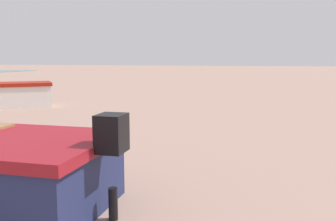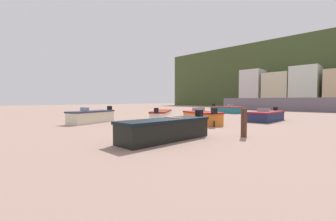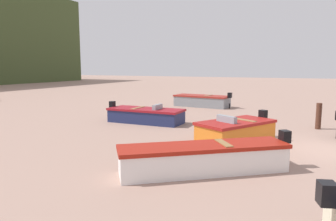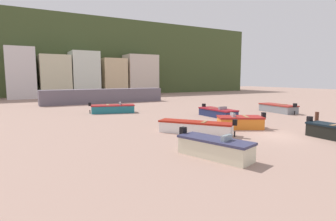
{
  "view_description": "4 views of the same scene",
  "coord_description": "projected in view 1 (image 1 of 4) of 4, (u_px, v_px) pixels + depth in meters",
  "views": [
    {
      "loc": [
        5.75,
        13.11,
        1.72
      ],
      "look_at": [
        -0.17,
        11.53,
        0.86
      ],
      "focal_mm": 40.03,
      "sensor_mm": 36.0,
      "label": 1
    },
    {
      "loc": [
        8.84,
        -9.84,
        1.76
      ],
      "look_at": [
        -2.0,
        1.49,
        1.02
      ],
      "focal_mm": 23.11,
      "sensor_mm": 36.0,
      "label": 2
    },
    {
      "loc": [
        -13.62,
        0.51,
        3.26
      ],
      "look_at": [
        0.2,
        6.88,
        1.11
      ],
      "focal_mm": 33.53,
      "sensor_mm": 36.0,
      "label": 3
    },
    {
      "loc": [
        -15.67,
        -12.16,
        3.96
      ],
      "look_at": [
        -2.04,
        11.98,
        0.6
      ],
      "focal_mm": 29.02,
      "sensor_mm": 36.0,
      "label": 4
    }
  ],
  "objects": []
}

